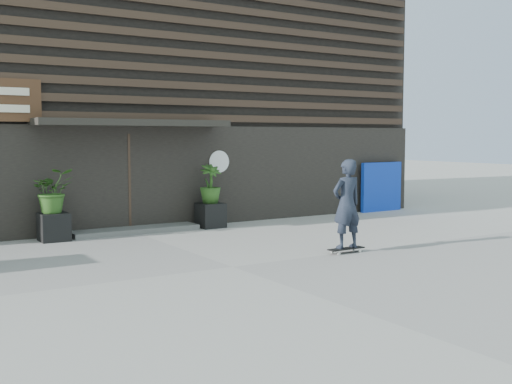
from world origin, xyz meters
TOP-DOWN VIEW (x-y plane):
  - ground at (0.00, 0.00)m, footprint 80.00×80.00m
  - entrance_step at (0.00, 4.60)m, footprint 3.00×0.80m
  - planter_pot_left at (-1.90, 4.40)m, footprint 0.60×0.60m
  - bamboo_left at (-1.90, 4.40)m, footprint 0.86×0.75m
  - planter_pot_right at (1.90, 4.40)m, footprint 0.60×0.60m
  - bamboo_right at (1.90, 4.40)m, footprint 0.54×0.54m
  - blue_tarp at (7.86, 4.70)m, footprint 1.57×0.19m
  - building at (-0.00, 9.96)m, footprint 18.00×11.00m
  - skateboarder at (2.50, -0.04)m, footprint 0.78×0.43m

SIDE VIEW (x-z plane):
  - ground at x=0.00m, z-range 0.00..0.00m
  - entrance_step at x=0.00m, z-range 0.00..0.12m
  - planter_pot_left at x=-1.90m, z-range 0.00..0.60m
  - planter_pot_right at x=1.90m, z-range 0.00..0.60m
  - blue_tarp at x=7.86m, z-range 0.00..1.47m
  - skateboarder at x=2.50m, z-range 0.04..1.85m
  - bamboo_left at x=-1.90m, z-range 0.60..1.56m
  - bamboo_right at x=1.90m, z-range 0.60..1.56m
  - building at x=0.00m, z-range -0.01..7.99m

